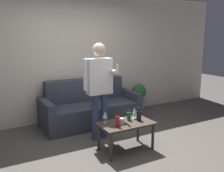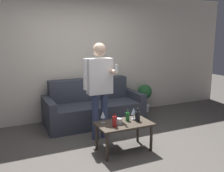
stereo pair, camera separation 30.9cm
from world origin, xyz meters
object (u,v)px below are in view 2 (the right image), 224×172
(bottle_orange, at_px, (128,116))
(person_standing_front, at_px, (99,84))
(couch, at_px, (93,108))
(coffee_table, at_px, (124,127))

(bottle_orange, height_order, person_standing_front, person_standing_front)
(person_standing_front, bearing_deg, bottle_orange, -63.92)
(couch, distance_m, bottle_orange, 1.38)
(coffee_table, bearing_deg, person_standing_front, 104.49)
(couch, relative_size, person_standing_front, 1.19)
(bottle_orange, xyz_separation_m, person_standing_front, (-0.26, 0.53, 0.46))
(coffee_table, bearing_deg, bottle_orange, 35.27)
(coffee_table, bearing_deg, couch, 88.69)
(coffee_table, height_order, person_standing_front, person_standing_front)
(coffee_table, xyz_separation_m, bottle_orange, (0.10, 0.07, 0.13))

